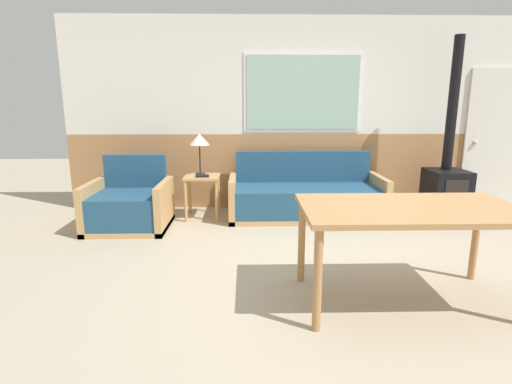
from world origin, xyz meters
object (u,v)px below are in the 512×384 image
object	(u,v)px
couch	(306,198)
table_lamp	(199,141)
side_table	(202,184)
wood_stove	(447,176)
armchair	(130,207)
dining_table	(410,216)

from	to	relation	value
couch	table_lamp	bearing A→B (deg)	177.03
side_table	wood_stove	distance (m)	3.29
armchair	wood_stove	size ratio (longest dim) A/B	0.40
side_table	couch	bearing A→B (deg)	0.27
armchair	dining_table	size ratio (longest dim) A/B	0.59
armchair	table_lamp	size ratio (longest dim) A/B	1.74
table_lamp	dining_table	world-z (taller)	table_lamp
couch	side_table	xyz separation A→B (m)	(-1.39, -0.01, 0.20)
armchair	table_lamp	distance (m)	1.24
armchair	wood_stove	world-z (taller)	wood_stove
armchair	table_lamp	world-z (taller)	table_lamp
table_lamp	dining_table	xyz separation A→B (m)	(1.85, -2.48, -0.34)
armchair	side_table	distance (m)	0.98
couch	dining_table	xyz separation A→B (m)	(0.43, -2.41, 0.43)
couch	armchair	distance (m)	2.30
dining_table	wood_stove	world-z (taller)	wood_stove
side_table	dining_table	world-z (taller)	dining_table
side_table	armchair	bearing A→B (deg)	-154.11
table_lamp	wood_stove	distance (m)	3.36
armchair	side_table	bearing A→B (deg)	9.13
wood_stove	couch	bearing A→B (deg)	178.76
couch	armchair	size ratio (longest dim) A/B	2.15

